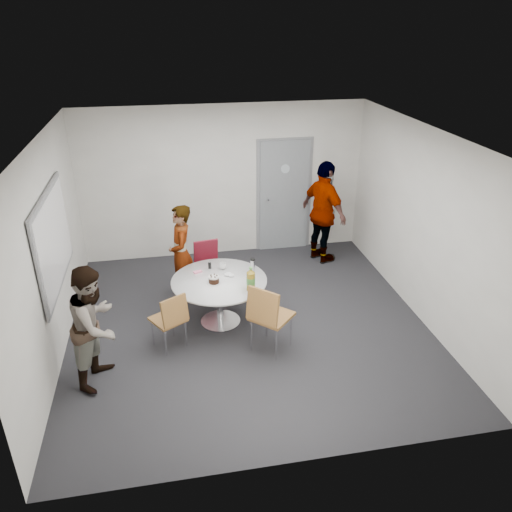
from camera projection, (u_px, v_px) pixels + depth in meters
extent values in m
plane|color=#242428|center=(248.00, 324.00, 7.18)|extent=(5.00, 5.00, 0.00)
plane|color=silver|center=(247.00, 136.00, 5.99)|extent=(5.00, 5.00, 0.00)
plane|color=silver|center=(224.00, 182.00, 8.79)|extent=(5.00, 0.00, 5.00)
plane|color=silver|center=(49.00, 254.00, 6.17)|extent=(0.00, 5.00, 5.00)
plane|color=silver|center=(423.00, 225.00, 7.00)|extent=(0.00, 5.00, 5.00)
plane|color=silver|center=(296.00, 353.00, 4.38)|extent=(5.00, 0.00, 5.00)
cube|color=slate|center=(284.00, 196.00, 9.09)|extent=(0.90, 0.05, 2.05)
cube|color=gray|center=(284.00, 196.00, 9.11)|extent=(1.02, 0.04, 2.12)
cylinder|color=#B2BFC6|center=(285.00, 169.00, 8.83)|extent=(0.16, 0.01, 0.16)
cylinder|color=silver|center=(268.00, 199.00, 8.99)|extent=(0.04, 0.14, 0.04)
cube|color=gray|center=(53.00, 240.00, 6.31)|extent=(0.03, 1.90, 1.25)
cube|color=white|center=(55.00, 240.00, 6.31)|extent=(0.01, 1.78, 1.13)
cylinder|color=silver|center=(219.00, 281.00, 6.94)|extent=(1.33, 1.33, 0.03)
cylinder|color=silver|center=(220.00, 301.00, 7.09)|extent=(0.09, 0.09, 0.65)
cylinder|color=silver|center=(221.00, 321.00, 7.24)|extent=(0.57, 0.57, 0.02)
cylinder|color=silver|center=(214.00, 283.00, 6.85)|extent=(0.19, 0.19, 0.01)
cylinder|color=black|center=(214.00, 280.00, 6.83)|extent=(0.14, 0.14, 0.08)
cylinder|color=silver|center=(214.00, 277.00, 6.81)|extent=(0.15, 0.15, 0.02)
cylinder|color=olive|center=(251.00, 282.00, 6.62)|extent=(0.11, 0.11, 0.26)
cylinder|color=#468C38|center=(251.00, 281.00, 6.61)|extent=(0.12, 0.12, 0.10)
cone|color=olive|center=(251.00, 271.00, 6.55)|extent=(0.11, 0.11, 0.05)
cylinder|color=#539D47|center=(251.00, 268.00, 6.53)|extent=(0.04, 0.04, 0.03)
imported|color=white|center=(223.00, 266.00, 7.22)|extent=(0.15, 0.15, 0.09)
cylinder|color=black|center=(210.00, 265.00, 7.22)|extent=(0.05, 0.05, 0.11)
cylinder|color=silver|center=(253.00, 266.00, 7.13)|extent=(0.07, 0.07, 0.17)
cylinder|color=black|center=(253.00, 259.00, 7.09)|extent=(0.07, 0.07, 0.03)
cube|color=pink|center=(198.00, 272.00, 7.12)|extent=(0.13, 0.10, 0.02)
ellipsoid|color=silver|center=(229.00, 275.00, 7.03)|extent=(0.19, 0.19, 0.03)
cube|color=brown|center=(168.00, 319.00, 6.54)|extent=(0.54, 0.54, 0.03)
cube|color=brown|center=(175.00, 311.00, 6.32)|extent=(0.36, 0.27, 0.37)
cylinder|color=silver|center=(173.00, 323.00, 6.84)|extent=(0.02, 0.02, 0.42)
cylinder|color=silver|center=(153.00, 332.00, 6.65)|extent=(0.02, 0.02, 0.42)
cylinder|color=silver|center=(186.00, 333.00, 6.62)|extent=(0.02, 0.02, 0.42)
cylinder|color=silver|center=(166.00, 342.00, 6.43)|extent=(0.02, 0.02, 0.42)
cube|color=brown|center=(272.00, 316.00, 6.46)|extent=(0.66, 0.66, 0.04)
cube|color=brown|center=(263.00, 307.00, 6.18)|extent=(0.39, 0.38, 0.45)
cylinder|color=silver|center=(291.00, 330.00, 6.62)|extent=(0.02, 0.02, 0.50)
cylinder|color=silver|center=(267.00, 321.00, 6.81)|extent=(0.02, 0.02, 0.50)
cylinder|color=silver|center=(276.00, 344.00, 6.34)|extent=(0.02, 0.02, 0.50)
cylinder|color=silver|center=(251.00, 334.00, 6.52)|extent=(0.02, 0.02, 0.50)
cube|color=maroon|center=(210.00, 269.00, 7.80)|extent=(0.47, 0.47, 0.03)
cube|color=maroon|center=(206.00, 251.00, 7.86)|extent=(0.40, 0.15, 0.39)
cylinder|color=silver|center=(203.00, 288.00, 7.70)|extent=(0.02, 0.02, 0.43)
cylinder|color=silver|center=(223.00, 284.00, 7.80)|extent=(0.02, 0.02, 0.43)
cylinder|color=silver|center=(198.00, 278.00, 7.98)|extent=(0.02, 0.02, 0.43)
cylinder|color=silver|center=(217.00, 275.00, 8.08)|extent=(0.02, 0.02, 0.43)
imported|color=#A5C6EA|center=(181.00, 254.00, 7.52)|extent=(0.37, 0.56, 1.53)
imported|color=white|center=(95.00, 325.00, 5.82)|extent=(0.80, 0.89, 1.52)
imported|color=black|center=(324.00, 213.00, 8.66)|extent=(0.82, 1.16, 1.82)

